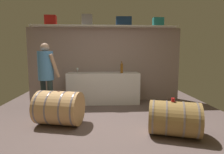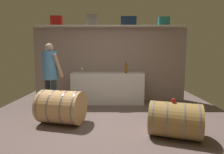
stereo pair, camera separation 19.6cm
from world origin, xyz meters
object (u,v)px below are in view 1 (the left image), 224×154
(toolcase_red, at_px, (51,20))
(winemaker_pouring, at_px, (46,71))
(toolcase_teal, at_px, (158,22))
(wine_barrel_far, at_px, (59,108))
(wine_glass, at_px, (77,69))
(toolcase_grey, at_px, (87,20))
(wine_barrel_near, at_px, (174,119))
(toolcase_navy, at_px, (124,22))
(work_cabinet, at_px, (103,88))
(wine_bottle_amber, at_px, (122,68))
(tasting_cup, at_px, (173,100))

(toolcase_red, xyz_separation_m, winemaker_pouring, (0.12, -1.06, -1.31))
(toolcase_teal, height_order, wine_barrel_far, toolcase_teal)
(wine_glass, distance_m, wine_barrel_far, 1.76)
(wine_barrel_far, bearing_deg, toolcase_grey, 89.36)
(wine_barrel_near, bearing_deg, toolcase_navy, 122.20)
(work_cabinet, bearing_deg, wine_glass, 176.10)
(toolcase_navy, bearing_deg, toolcase_grey, -177.29)
(toolcase_grey, bearing_deg, wine_barrel_far, -104.75)
(wine_glass, bearing_deg, toolcase_navy, 6.43)
(toolcase_red, relative_size, wine_barrel_far, 0.31)
(toolcase_grey, relative_size, winemaker_pouring, 0.18)
(toolcase_teal, xyz_separation_m, wine_bottle_amber, (-1.08, -0.37, -1.28))
(wine_glass, relative_size, winemaker_pouring, 0.09)
(toolcase_navy, xyz_separation_m, work_cabinet, (-0.59, -0.20, -1.86))
(work_cabinet, height_order, wine_barrel_near, work_cabinet)
(toolcase_navy, bearing_deg, toolcase_teal, 2.71)
(toolcase_navy, relative_size, winemaker_pouring, 0.26)
(wine_barrel_near, relative_size, winemaker_pouring, 0.59)
(wine_bottle_amber, distance_m, tasting_cup, 2.19)
(toolcase_navy, distance_m, tasting_cup, 2.99)
(toolcase_grey, xyz_separation_m, toolcase_teal, (2.02, 0.00, -0.03))
(wine_bottle_amber, relative_size, winemaker_pouring, 0.20)
(toolcase_teal, bearing_deg, toolcase_red, -179.65)
(toolcase_teal, distance_m, wine_bottle_amber, 1.72)
(wine_glass, bearing_deg, toolcase_teal, 3.66)
(wine_barrel_far, bearing_deg, toolcase_navy, 63.97)
(wine_barrel_far, height_order, tasting_cup, wine_barrel_far)
(work_cabinet, distance_m, wine_barrel_near, 2.52)
(toolcase_red, distance_m, wine_barrel_near, 4.09)
(winemaker_pouring, bearing_deg, wine_glass, 100.02)
(wine_glass, height_order, wine_barrel_far, wine_glass)
(wine_bottle_amber, distance_m, winemaker_pouring, 1.95)
(wine_barrel_far, bearing_deg, wine_barrel_near, -3.52)
(work_cabinet, relative_size, tasting_cup, 33.27)
(toolcase_grey, height_order, toolcase_navy, toolcase_grey)
(wine_glass, distance_m, winemaker_pouring, 1.10)
(winemaker_pouring, bearing_deg, toolcase_red, 139.78)
(toolcase_red, xyz_separation_m, wine_glass, (0.72, -0.15, -1.34))
(winemaker_pouring, bearing_deg, toolcase_grey, 93.54)
(toolcase_grey, height_order, wine_barrel_near, toolcase_grey)
(toolcase_red, distance_m, wine_bottle_amber, 2.36)
(wine_bottle_amber, bearing_deg, tasting_cup, -72.93)
(wine_bottle_amber, bearing_deg, winemaker_pouring, -159.05)
(work_cabinet, height_order, wine_barrel_far, work_cabinet)
(toolcase_red, height_order, wine_barrel_far, toolcase_red)
(toolcase_navy, height_order, wine_glass, toolcase_navy)
(toolcase_grey, xyz_separation_m, tasting_cup, (1.57, -2.42, -1.70))
(tasting_cup, bearing_deg, work_cabinet, 116.96)
(toolcase_navy, xyz_separation_m, tasting_cup, (0.54, -2.42, -1.67))
(toolcase_grey, relative_size, work_cabinet, 0.15)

